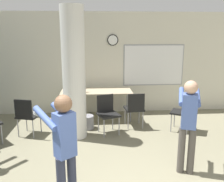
# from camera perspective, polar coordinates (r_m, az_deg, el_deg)

# --- Properties ---
(wall_back) EXTENTS (8.00, 0.15, 2.80)m
(wall_back) POSITION_cam_1_polar(r_m,az_deg,el_deg) (7.04, -1.54, 6.30)
(wall_back) COLOR beige
(wall_back) RESTS_ON ground_plane
(support_pillar) EXTENTS (0.49, 0.49, 2.80)m
(support_pillar) POSITION_cam_1_polar(r_m,az_deg,el_deg) (5.32, -8.71, 3.84)
(support_pillar) COLOR silver
(support_pillar) RESTS_ON ground_plane
(folding_table) EXTENTS (1.84, 0.78, 0.77)m
(folding_table) POSITION_cam_1_polar(r_m,az_deg,el_deg) (6.56, -3.58, -0.31)
(folding_table) COLOR tan
(folding_table) RESTS_ON ground_plane
(bottle_on_table) EXTENTS (0.07, 0.07, 0.28)m
(bottle_on_table) POSITION_cam_1_polar(r_m,az_deg,el_deg) (6.35, -6.36, 0.60)
(bottle_on_table) COLOR #4C3319
(bottle_on_table) RESTS_ON folding_table
(waste_bin) EXTENTS (0.32, 0.32, 0.32)m
(waste_bin) POSITION_cam_1_polar(r_m,az_deg,el_deg) (6.06, -5.69, -7.08)
(waste_bin) COLOR gray
(waste_bin) RESTS_ON ground_plane
(chair_table_front) EXTENTS (0.56, 0.56, 0.87)m
(chair_table_front) POSITION_cam_1_polar(r_m,az_deg,el_deg) (5.68, -1.08, -4.66)
(chair_table_front) COLOR black
(chair_table_front) RESTS_ON ground_plane
(chair_mid_room) EXTENTS (0.60, 0.60, 0.87)m
(chair_mid_room) POSITION_cam_1_polar(r_m,az_deg,el_deg) (6.00, 16.23, -4.22)
(chair_mid_room) COLOR black
(chair_mid_room) RESTS_ON ground_plane
(chair_table_right) EXTENTS (0.47, 0.47, 0.87)m
(chair_table_right) POSITION_cam_1_polar(r_m,az_deg,el_deg) (6.00, 5.22, -3.70)
(chair_table_right) COLOR black
(chair_table_right) RESTS_ON ground_plane
(chair_near_pillar) EXTENTS (0.54, 0.54, 0.87)m
(chair_near_pillar) POSITION_cam_1_polar(r_m,az_deg,el_deg) (5.80, -18.85, -5.00)
(chair_near_pillar) COLOR black
(chair_near_pillar) RESTS_ON ground_plane
(person_playing_front) EXTENTS (0.58, 0.61, 1.56)m
(person_playing_front) POSITION_cam_1_polar(r_m,az_deg,el_deg) (3.17, -10.91, -12.10)
(person_playing_front) COLOR #2D3347
(person_playing_front) RESTS_ON ground_plane
(person_playing_side) EXTENTS (0.47, 0.65, 1.55)m
(person_playing_side) POSITION_cam_1_polar(r_m,az_deg,el_deg) (4.15, 17.08, -6.30)
(person_playing_side) COLOR #514C47
(person_playing_side) RESTS_ON ground_plane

